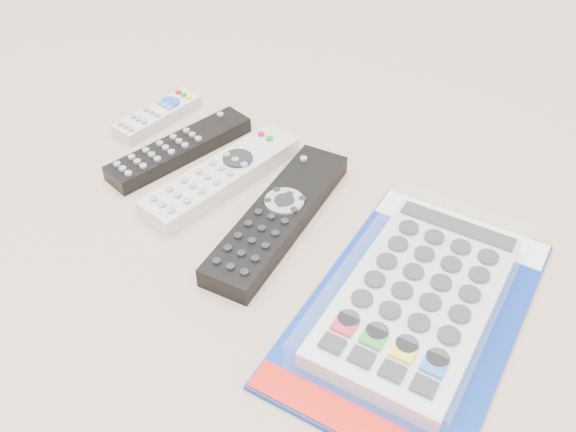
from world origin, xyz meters
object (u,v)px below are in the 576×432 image
Objects in this scene: remote_large_black at (278,216)px; remote_silver_dvd at (222,176)px; jumbo_remote_packaged at (418,297)px; remote_slim_black at (179,148)px; remote_small_grey at (158,115)px.

remote_silver_dvd is at bearing 160.52° from remote_large_black.
jumbo_remote_packaged is at bearing -14.52° from remote_large_black.
remote_slim_black is 0.19m from remote_large_black.
jumbo_remote_packaged is at bearing -8.10° from remote_small_grey.
remote_small_grey is 0.27m from remote_large_black.
remote_small_grey is 0.64× the size of remote_slim_black.
jumbo_remote_packaged reaches higher than remote_slim_black.
jumbo_remote_packaged reaches higher than remote_silver_dvd.
remote_small_grey is at bearing 167.98° from remote_silver_dvd.
remote_small_grey is 0.52× the size of remote_large_black.
remote_small_grey is 0.46m from jumbo_remote_packaged.
remote_silver_dvd is 0.87× the size of remote_large_black.
remote_slim_black is 0.81× the size of remote_large_black.
remote_small_grey is at bearing 163.29° from remote_slim_black.
remote_slim_black is 0.60× the size of jumbo_remote_packaged.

